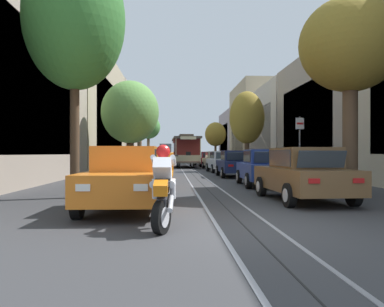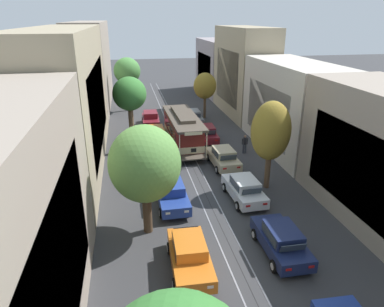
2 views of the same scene
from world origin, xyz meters
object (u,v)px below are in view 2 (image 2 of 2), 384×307
at_px(pedestrian_on_left_pavement, 245,143).
at_px(parked_car_beige_fifth_right, 223,157).
at_px(parked_car_orange_sixth_left, 156,135).
at_px(street_tree_kerb_right_mid, 205,86).
at_px(cable_car_trolley, 183,130).
at_px(parked_car_white_fourth_right, 244,189).
at_px(parked_car_grey_far_right, 193,117).
at_px(street_tree_kerb_left_mid, 129,95).
at_px(parked_car_orange_mid_left, 190,255).
at_px(parked_car_blue_fifth_left, 161,161).
at_px(street_tree_kerb_right_second, 271,132).
at_px(parked_car_navy_mid_right, 281,240).
at_px(parked_car_blue_fourth_left, 172,194).
at_px(street_tree_kerb_left_second, 145,164).
at_px(parked_car_maroon_far_left, 151,119).
at_px(parked_car_maroon_sixth_right, 206,133).
at_px(street_tree_kerb_left_fourth, 127,71).

bearing_deg(pedestrian_on_left_pavement, parked_car_beige_fifth_right, -136.98).
xyz_separation_m(parked_car_orange_sixth_left, street_tree_kerb_right_mid, (6.60, 8.00, 3.04)).
xyz_separation_m(street_tree_kerb_right_mid, cable_car_trolley, (-4.22, -9.42, -2.18)).
xyz_separation_m(parked_car_white_fourth_right, parked_car_grey_far_right, (-0.03, 18.20, 0.00)).
bearing_deg(pedestrian_on_left_pavement, street_tree_kerb_left_mid, 165.68).
distance_m(parked_car_orange_mid_left, parked_car_white_fourth_right, 7.77).
distance_m(parked_car_blue_fifth_left, street_tree_kerb_right_second, 9.07).
xyz_separation_m(parked_car_orange_sixth_left, pedestrian_on_left_pavement, (7.55, -4.19, 0.17)).
xyz_separation_m(parked_car_grey_far_right, cable_car_trolley, (-2.33, -7.27, 0.86)).
bearing_deg(parked_car_navy_mid_right, parked_car_blue_fourth_left, 129.22).
bearing_deg(street_tree_kerb_right_mid, parked_car_blue_fifth_left, -115.21).
xyz_separation_m(parked_car_beige_fifth_right, street_tree_kerb_left_second, (-6.70, -8.19, 3.37)).
distance_m(parked_car_maroon_far_left, parked_car_white_fourth_right, 18.88).
distance_m(parked_car_maroon_sixth_right, street_tree_kerb_left_second, 16.40).
xyz_separation_m(parked_car_orange_mid_left, parked_car_maroon_sixth_right, (4.96, 18.16, 0.00)).
bearing_deg(street_tree_kerb_left_mid, cable_car_trolley, 3.24).
bearing_deg(parked_car_beige_fifth_right, parked_car_orange_mid_left, -112.70).
xyz_separation_m(parked_car_beige_fifth_right, parked_car_maroon_sixth_right, (0.03, 6.39, 0.00)).
bearing_deg(parked_car_navy_mid_right, street_tree_kerb_left_second, 153.50).
bearing_deg(cable_car_trolley, street_tree_kerb_left_second, -107.37).
distance_m(parked_car_orange_sixth_left, street_tree_kerb_left_second, 15.36).
xyz_separation_m(parked_car_orange_mid_left, parked_car_navy_mid_right, (4.82, 0.30, 0.00)).
height_order(street_tree_kerb_left_mid, pedestrian_on_left_pavement, street_tree_kerb_left_mid).
relative_size(parked_car_orange_mid_left, parked_car_maroon_sixth_right, 1.00).
xyz_separation_m(street_tree_kerb_right_second, pedestrian_on_left_pavement, (0.61, 6.71, -3.25)).
relative_size(street_tree_kerb_right_second, cable_car_trolley, 0.69).
xyz_separation_m(parked_car_blue_fifth_left, street_tree_kerb_left_mid, (-2.08, 4.81, 4.37)).
height_order(parked_car_beige_fifth_right, parked_car_maroon_sixth_right, same).
height_order(parked_car_orange_mid_left, parked_car_beige_fifth_right, same).
distance_m(parked_car_orange_mid_left, street_tree_kerb_right_mid, 27.46).
relative_size(parked_car_blue_fifth_left, parked_car_grey_far_right, 1.00).
bearing_deg(cable_car_trolley, parked_car_beige_fifth_right, -64.77).
bearing_deg(street_tree_kerb_left_fourth, street_tree_kerb_left_mid, -90.00).
distance_m(parked_car_maroon_sixth_right, street_tree_kerb_right_second, 11.32).
relative_size(parked_car_maroon_far_left, cable_car_trolley, 0.48).
bearing_deg(pedestrian_on_left_pavement, street_tree_kerb_right_second, -95.19).
bearing_deg(parked_car_orange_sixth_left, parked_car_grey_far_right, 51.12).
bearing_deg(pedestrian_on_left_pavement, parked_car_maroon_sixth_right, 124.24).
relative_size(parked_car_orange_sixth_left, cable_car_trolley, 0.48).
distance_m(parked_car_maroon_far_left, street_tree_kerb_right_mid, 7.63).
relative_size(parked_car_blue_fourth_left, parked_car_orange_sixth_left, 1.00).
distance_m(parked_car_grey_far_right, street_tree_kerb_left_mid, 11.18).
bearing_deg(pedestrian_on_left_pavement, parked_car_maroon_far_left, 127.06).
height_order(parked_car_grey_far_right, pedestrian_on_left_pavement, pedestrian_on_left_pavement).
distance_m(parked_car_white_fourth_right, street_tree_kerb_right_second, 4.31).
xyz_separation_m(street_tree_kerb_left_second, street_tree_kerb_right_second, (8.77, 3.98, 0.04)).
relative_size(parked_car_maroon_far_left, street_tree_kerb_right_mid, 0.81).
xyz_separation_m(parked_car_white_fourth_right, parked_car_maroon_sixth_right, (0.16, 12.05, 0.00)).
distance_m(parked_car_navy_mid_right, street_tree_kerb_left_mid, 18.46).
relative_size(parked_car_blue_fourth_left, parked_car_grey_far_right, 1.00).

